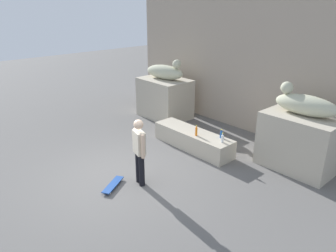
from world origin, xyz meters
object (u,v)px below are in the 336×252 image
statue_reclining_left (165,72)px  bottle_orange (196,131)px  statue_reclining_right (305,104)px  bottle_blue (221,134)px  skater (139,149)px  bottle_clear (222,139)px  skateboard (113,185)px

statue_reclining_left → bottle_orange: 3.46m
statue_reclining_right → bottle_orange: (-2.38, -1.41, -1.09)m
statue_reclining_right → bottle_orange: bearing=26.5°
statue_reclining_right → bottle_blue: 2.33m
statue_reclining_left → statue_reclining_right: (5.33, -0.01, 0.00)m
skater → statue_reclining_left: bearing=145.8°
statue_reclining_left → statue_reclining_right: bearing=-11.0°
skater → bottle_blue: 2.69m
bottle_blue → skater: bearing=-96.7°
bottle_orange → bottle_clear: size_ratio=1.14×
statue_reclining_left → bottle_clear: 4.11m
bottle_blue → statue_reclining_right: bearing=29.5°
statue_reclining_right → skater: (-2.10, -3.67, -0.84)m
statue_reclining_left → skater: bearing=-59.6°
statue_reclining_left → statue_reclining_right: size_ratio=1.02×
statue_reclining_left → skater: (3.23, -3.68, -0.84)m
bottle_orange → statue_reclining_left: bearing=154.3°
skateboard → bottle_clear: size_ratio=2.86×
statue_reclining_right → bottle_orange: size_ratio=5.21×
statue_reclining_right → bottle_orange: statue_reclining_right is taller
bottle_orange → bottle_clear: bearing=12.9°
skater → bottle_orange: 2.29m
skater → bottle_orange: size_ratio=5.32×
statue_reclining_right → skateboard: size_ratio=2.07×
skateboard → skater: bearing=122.4°
statue_reclining_left → skateboard: (2.93, -4.28, -1.70)m
statue_reclining_right → statue_reclining_left: bearing=-4.4°
statue_reclining_left → bottle_orange: (2.96, -1.42, -1.09)m
statue_reclining_right → bottle_clear: statue_reclining_right is taller
bottle_orange → skateboard: bearing=-90.5°
skater → bottle_clear: (0.53, 2.44, -0.26)m
bottle_blue → bottle_orange: bearing=-145.6°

